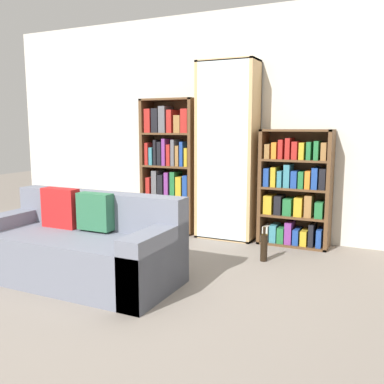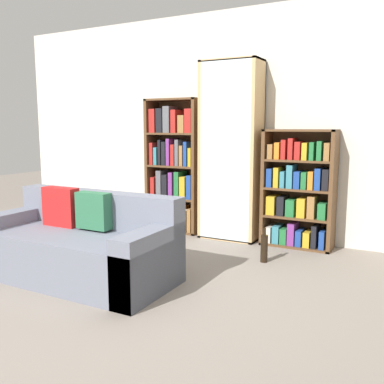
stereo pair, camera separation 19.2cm
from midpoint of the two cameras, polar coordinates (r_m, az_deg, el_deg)
name	(u,v)px [view 2 (the right image)]	position (r m, az deg, el deg)	size (l,w,h in m)	color
ground_plane	(87,304)	(3.42, -12.20, -14.45)	(16.00, 16.00, 0.00)	gray
wall_back	(225,125)	(5.34, 5.46, 8.86)	(6.36, 0.06, 2.70)	silver
couch	(79,247)	(3.92, -13.42, -7.13)	(1.75, 0.80, 0.78)	slate
bookshelf_left	(175,168)	(5.45, -1.30, 3.25)	(0.72, 0.32, 1.68)	brown
display_cabinet	(231,152)	(5.08, 6.31, 5.32)	(0.69, 0.36, 2.09)	tan
bookshelf_right	(298,192)	(4.90, 15.09, 0.03)	(0.78, 0.32, 1.30)	brown
wine_bottle	(264,248)	(4.34, 10.86, -7.35)	(0.07, 0.07, 0.35)	black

